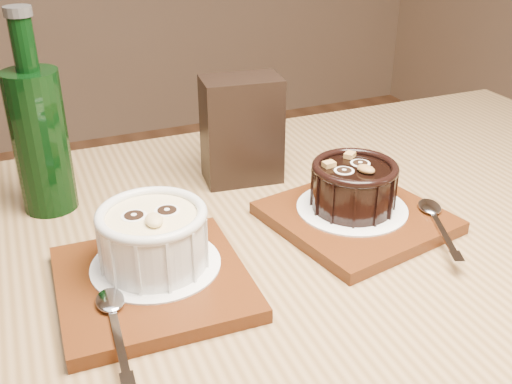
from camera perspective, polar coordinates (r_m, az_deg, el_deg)
table at (r=0.69m, az=3.99°, el=-13.07°), size 1.21×0.82×0.75m
tray_left at (r=0.60m, az=-9.79°, el=-8.51°), size 0.19×0.19×0.01m
doily_left at (r=0.61m, az=-9.51°, el=-6.79°), size 0.13×0.13×0.00m
ramekin_white at (r=0.59m, az=-9.76°, el=-4.05°), size 0.11×0.11×0.06m
spoon_left at (r=0.54m, az=-13.26°, el=-12.13°), size 0.04×0.14×0.01m
tray_right at (r=0.71m, az=9.49°, el=-2.42°), size 0.21×0.21×0.01m
doily_right at (r=0.71m, az=9.12°, el=-1.50°), size 0.13×0.13×0.00m
ramekin_dark at (r=0.70m, az=9.31°, el=0.77°), size 0.10×0.10×0.06m
spoon_right at (r=0.70m, az=16.94°, el=-2.68°), size 0.08×0.13×0.01m
condiment_stand at (r=0.78m, az=-1.37°, el=5.91°), size 0.11×0.07×0.14m
green_bottle at (r=0.74m, az=-19.89°, el=5.02°), size 0.06×0.06×0.24m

